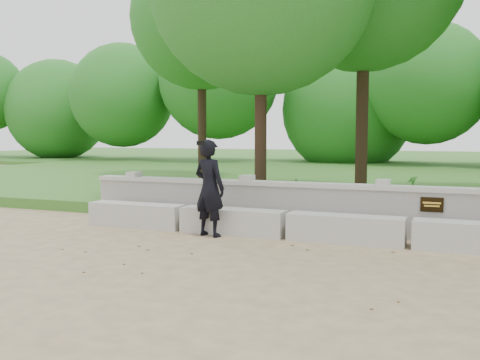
# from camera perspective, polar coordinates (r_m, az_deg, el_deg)

# --- Properties ---
(ground) EXTENTS (80.00, 80.00, 0.00)m
(ground) POSITION_cam_1_polar(r_m,az_deg,el_deg) (7.00, 16.29, -9.92)
(ground) COLOR tan
(ground) RESTS_ON ground
(lawn) EXTENTS (40.00, 22.00, 0.25)m
(lawn) POSITION_cam_1_polar(r_m,az_deg,el_deg) (20.82, 20.24, 0.06)
(lawn) COLOR #3D7220
(lawn) RESTS_ON ground
(concrete_bench) EXTENTS (11.90, 0.45, 0.45)m
(concrete_bench) POSITION_cam_1_polar(r_m,az_deg,el_deg) (8.80, 17.60, -5.42)
(concrete_bench) COLOR #B2B0A8
(concrete_bench) RESTS_ON ground
(parapet_wall) EXTENTS (12.50, 0.35, 0.90)m
(parapet_wall) POSITION_cam_1_polar(r_m,az_deg,el_deg) (9.45, 17.97, -3.27)
(parapet_wall) COLOR #A8A59E
(parapet_wall) RESTS_ON ground
(man_main) EXTENTS (0.69, 0.64, 1.68)m
(man_main) POSITION_cam_1_polar(r_m,az_deg,el_deg) (9.25, -3.28, -0.87)
(man_main) COLOR black
(man_main) RESTS_ON ground
(tree_far_left) EXTENTS (4.83, 4.83, 8.23)m
(tree_far_left) POSITION_cam_1_polar(r_m,az_deg,el_deg) (19.14, -4.14, 17.82)
(tree_far_left) COLOR #382619
(tree_far_left) RESTS_ON lawn
(shrub_a) EXTENTS (0.32, 0.33, 0.52)m
(shrub_a) POSITION_cam_1_polar(r_m,az_deg,el_deg) (12.06, 6.16, -1.11)
(shrub_a) COLOR #3E8D30
(shrub_a) RESTS_ON lawn
(shrub_d) EXTENTS (0.41, 0.43, 0.60)m
(shrub_d) POSITION_cam_1_polar(r_m,az_deg,el_deg) (12.68, 17.91, -0.87)
(shrub_d) COLOR #3E8D30
(shrub_d) RESTS_ON lawn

